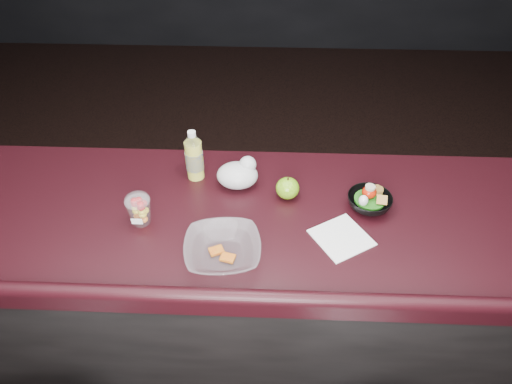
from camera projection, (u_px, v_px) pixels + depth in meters
counter at (253, 303)px, 1.87m from camera, size 4.06×0.71×1.02m
lemonade_bottle at (194, 158)px, 1.63m from camera, size 0.07×0.07×0.20m
fruit_cup at (139, 208)px, 1.47m from camera, size 0.08×0.08×0.12m
green_apple at (288, 188)px, 1.58m from camera, size 0.08×0.08×0.09m
plastic_bag at (239, 174)px, 1.62m from camera, size 0.15×0.12×0.11m
snack_bowl at (369, 201)px, 1.54m from camera, size 0.20×0.20×0.08m
takeout_bowl at (223, 250)px, 1.37m from camera, size 0.26×0.26×0.06m
paper_napkin at (341, 238)px, 1.45m from camera, size 0.22×0.22×0.00m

